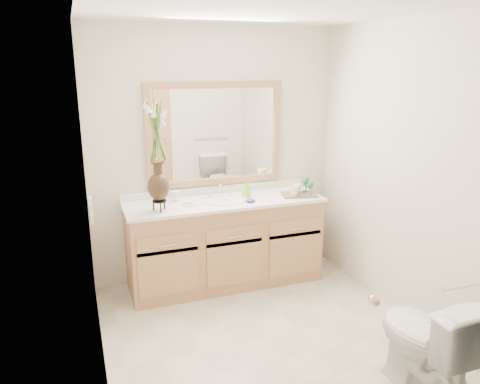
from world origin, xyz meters
name	(u,v)px	position (x,y,z in m)	size (l,w,h in m)	color
floor	(266,337)	(0.00, 0.00, 0.00)	(2.60, 2.60, 0.00)	beige
ceiling	(271,7)	(0.00, 0.00, 2.40)	(2.40, 2.60, 0.02)	white
wall_back	(215,155)	(0.00, 1.30, 1.20)	(2.40, 0.02, 2.40)	silver
wall_front	(381,258)	(0.00, -1.30, 1.20)	(2.40, 0.02, 2.40)	silver
wall_left	(91,205)	(-1.20, 0.00, 1.20)	(0.02, 2.60, 2.40)	silver
wall_right	(408,175)	(1.20, 0.00, 1.20)	(0.02, 2.60, 2.40)	silver
vanity	(225,243)	(0.00, 1.01, 0.40)	(1.80, 0.55, 0.80)	tan
counter	(225,202)	(0.00, 1.01, 0.82)	(1.84, 0.57, 0.03)	white
sink	(225,206)	(0.00, 1.00, 0.78)	(0.38, 0.34, 0.23)	white
mirror	(215,134)	(0.00, 1.28, 1.41)	(1.32, 0.04, 0.97)	white
switch_plate	(91,205)	(-1.19, 0.76, 0.98)	(0.02, 0.12, 0.12)	white
door	(319,307)	(-0.30, -1.29, 1.00)	(0.80, 0.03, 2.00)	tan
toilet	(427,343)	(0.70, -0.92, 0.37)	(0.42, 0.75, 0.74)	white
flower_vase	(156,140)	(-0.62, 0.90, 1.44)	(0.22, 0.22, 0.90)	black
tumbler	(175,196)	(-0.44, 1.14, 0.88)	(0.07, 0.07, 0.10)	white
soap_dish	(189,204)	(-0.35, 0.97, 0.84)	(0.11, 0.11, 0.04)	white
soap_bottle	(246,190)	(0.23, 1.05, 0.90)	(0.06, 0.06, 0.14)	#94DD34
purple_dish	(250,200)	(0.20, 0.87, 0.85)	(0.09, 0.07, 0.03)	#512672
tray	(299,195)	(0.72, 0.92, 0.84)	(0.33, 0.22, 0.02)	brown
mug_left	(294,190)	(0.65, 0.89, 0.90)	(0.10, 0.09, 0.10)	white
mug_right	(297,188)	(0.72, 0.97, 0.89)	(0.09, 0.09, 0.09)	white
goblet_front	(310,185)	(0.81, 0.87, 0.93)	(0.06, 0.06, 0.13)	#267240
goblet_back	(306,181)	(0.82, 0.98, 0.95)	(0.07, 0.07, 0.15)	#267240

